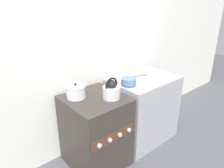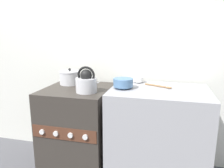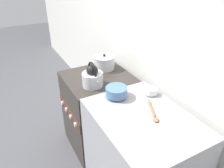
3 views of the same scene
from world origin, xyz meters
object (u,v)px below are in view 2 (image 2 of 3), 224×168
kettle (87,83)px  cooking_pot (70,77)px  enamel_bowl (123,83)px  small_ceramic_bowl (138,79)px  stove (79,129)px

kettle → cooking_pot: size_ratio=1.08×
kettle → enamel_bowl: 0.32m
kettle → small_ceramic_bowl: 0.53m
cooking_pot → small_ceramic_bowl: 0.69m
kettle → cooking_pot: (-0.28, 0.25, -0.02)m
cooking_pot → small_ceramic_bowl: (0.69, 0.07, 0.00)m
kettle → small_ceramic_bowl: (0.41, 0.33, -0.02)m
stove → cooking_pot: (-0.14, 0.14, 0.49)m
stove → enamel_bowl: 0.68m
stove → kettle: (0.14, -0.11, 0.51)m
small_ceramic_bowl → enamel_bowl: bearing=-110.7°
kettle → enamel_bowl: (0.31, 0.07, 0.00)m
small_ceramic_bowl → stove: bearing=-158.9°
kettle → cooking_pot: kettle is taller
kettle → cooking_pot: 0.38m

